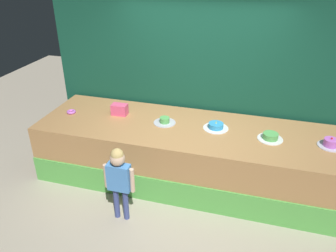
{
  "coord_description": "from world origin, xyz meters",
  "views": [
    {
      "loc": [
        0.86,
        -3.39,
        3.06
      ],
      "look_at": [
        -0.23,
        0.39,
        0.99
      ],
      "focal_mm": 35.41,
      "sensor_mm": 36.0,
      "label": 1
    }
  ],
  "objects_px": {
    "cake_center_right": "(270,137)",
    "pink_box": "(120,109)",
    "cake_far_left": "(165,121)",
    "child_figure": "(119,175)",
    "cake_center_left": "(216,126)",
    "cake_far_right": "(331,143)",
    "donut": "(71,112)"
  },
  "relations": [
    {
      "from": "child_figure",
      "to": "cake_center_left",
      "type": "relative_size",
      "value": 2.93
    },
    {
      "from": "cake_far_right",
      "to": "cake_center_left",
      "type": "bearing_deg",
      "value": 176.93
    },
    {
      "from": "cake_center_right",
      "to": "cake_far_right",
      "type": "distance_m",
      "value": 0.74
    },
    {
      "from": "pink_box",
      "to": "donut",
      "type": "xyz_separation_m",
      "value": [
        -0.74,
        -0.16,
        -0.06
      ]
    },
    {
      "from": "child_figure",
      "to": "pink_box",
      "type": "relative_size",
      "value": 4.45
    },
    {
      "from": "cake_center_right",
      "to": "cake_far_right",
      "type": "relative_size",
      "value": 1.08
    },
    {
      "from": "child_figure",
      "to": "cake_far_right",
      "type": "relative_size",
      "value": 3.34
    },
    {
      "from": "cake_far_right",
      "to": "cake_far_left",
      "type": "bearing_deg",
      "value": 178.87
    },
    {
      "from": "donut",
      "to": "cake_center_right",
      "type": "bearing_deg",
      "value": 0.14
    },
    {
      "from": "child_figure",
      "to": "donut",
      "type": "bearing_deg",
      "value": 139.76
    },
    {
      "from": "donut",
      "to": "cake_center_left",
      "type": "bearing_deg",
      "value": 2.87
    },
    {
      "from": "pink_box",
      "to": "donut",
      "type": "distance_m",
      "value": 0.76
    },
    {
      "from": "cake_far_left",
      "to": "cake_center_left",
      "type": "distance_m",
      "value": 0.74
    },
    {
      "from": "donut",
      "to": "cake_far_right",
      "type": "height_order",
      "value": "cake_far_right"
    },
    {
      "from": "pink_box",
      "to": "cake_center_left",
      "type": "bearing_deg",
      "value": -1.97
    },
    {
      "from": "donut",
      "to": "cake_far_left",
      "type": "height_order",
      "value": "cake_far_left"
    },
    {
      "from": "donut",
      "to": "pink_box",
      "type": "bearing_deg",
      "value": 12.35
    },
    {
      "from": "pink_box",
      "to": "cake_center_left",
      "type": "distance_m",
      "value": 1.48
    },
    {
      "from": "cake_center_right",
      "to": "donut",
      "type": "bearing_deg",
      "value": -179.86
    },
    {
      "from": "pink_box",
      "to": "cake_far_left",
      "type": "height_order",
      "value": "pink_box"
    },
    {
      "from": "pink_box",
      "to": "donut",
      "type": "height_order",
      "value": "pink_box"
    },
    {
      "from": "donut",
      "to": "cake_far_left",
      "type": "relative_size",
      "value": 0.43
    },
    {
      "from": "pink_box",
      "to": "cake_center_right",
      "type": "relative_size",
      "value": 0.7
    },
    {
      "from": "cake_far_left",
      "to": "child_figure",
      "type": "bearing_deg",
      "value": -102.66
    },
    {
      "from": "cake_far_left",
      "to": "cake_far_right",
      "type": "relative_size",
      "value": 1.03
    },
    {
      "from": "child_figure",
      "to": "cake_far_right",
      "type": "distance_m",
      "value": 2.7
    },
    {
      "from": "donut",
      "to": "cake_center_left",
      "type": "height_order",
      "value": "cake_center_left"
    },
    {
      "from": "cake_center_right",
      "to": "pink_box",
      "type": "bearing_deg",
      "value": 176.01
    },
    {
      "from": "donut",
      "to": "cake_far_right",
      "type": "xyz_separation_m",
      "value": [
        3.69,
        0.03,
        0.02
      ]
    },
    {
      "from": "pink_box",
      "to": "cake_center_left",
      "type": "xyz_separation_m",
      "value": [
        1.48,
        -0.05,
        -0.05
      ]
    },
    {
      "from": "pink_box",
      "to": "cake_far_left",
      "type": "bearing_deg",
      "value": -6.67
    },
    {
      "from": "donut",
      "to": "cake_center_left",
      "type": "xyz_separation_m",
      "value": [
        2.21,
        0.11,
        0.01
      ]
    }
  ]
}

